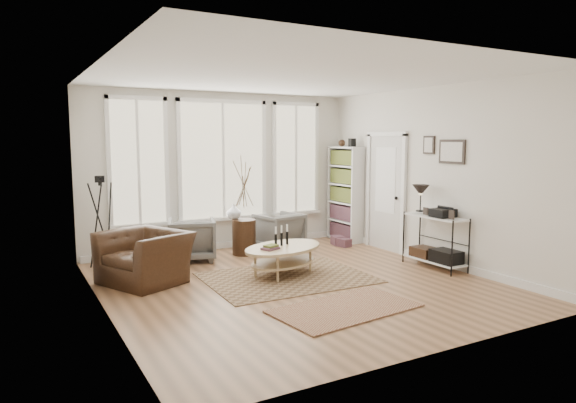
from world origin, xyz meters
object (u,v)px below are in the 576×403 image
armchair_right (279,231)px  accent_chair (145,257)px  side_table (244,207)px  coffee_table (283,253)px  bookcase (346,194)px  low_shelf (435,236)px  armchair_left (192,239)px

armchair_right → accent_chair: accent_chair is taller
armchair_right → side_table: bearing=-6.6°
coffee_table → side_table: 1.65m
bookcase → accent_chair: bearing=-165.2°
low_shelf → accent_chair: low_shelf is taller
bookcase → coffee_table: bearing=-143.9°
bookcase → armchair_left: bearing=-177.5°
coffee_table → side_table: bearing=87.7°
bookcase → armchair_right: 1.71m
coffee_table → armchair_left: bearing=119.0°
low_shelf → side_table: size_ratio=0.74×
low_shelf → armchair_left: low_shelf is taller
armchair_left → armchair_right: bearing=-161.8°
armchair_left → armchair_right: (1.69, 0.02, -0.01)m
bookcase → armchair_right: bookcase is taller
armchair_right → side_table: size_ratio=0.43×
armchair_left → side_table: size_ratio=0.45×
low_shelf → accent_chair: 4.47m
low_shelf → armchair_right: low_shelf is taller
accent_chair → armchair_right: bearing=85.0°
armchair_left → accent_chair: accent_chair is taller
low_shelf → accent_chair: bearing=162.0°
accent_chair → low_shelf: bearing=46.4°
coffee_table → armchair_left: 1.83m
low_shelf → coffee_table: 2.47m
bookcase → armchair_left: (-3.28, -0.14, -0.60)m
side_table → accent_chair: side_table is taller
coffee_table → side_table: side_table is taller
side_table → low_shelf: bearing=-45.9°
bookcase → accent_chair: bookcase is taller
low_shelf → coffee_table: size_ratio=0.81×
side_table → coffee_table: bearing=-92.3°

